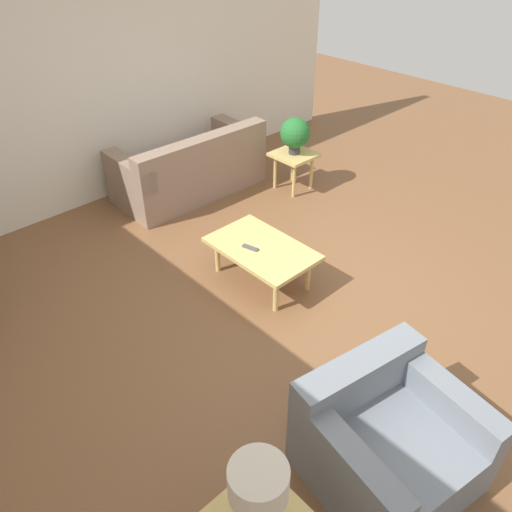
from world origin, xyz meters
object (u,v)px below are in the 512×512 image
sofa (191,170)px  table_lamp (258,488)px  side_table_plant (294,159)px  potted_plant (295,134)px  coffee_table (262,251)px  armchair (386,441)px

sofa → table_lamp: bearing=58.5°
sofa → table_lamp: (-3.72, 2.40, 0.48)m
sofa → side_table_plant: size_ratio=3.77×
table_lamp → potted_plant: bearing=-49.2°
side_table_plant → table_lamp: bearing=130.8°
table_lamp → coffee_table: bearing=-44.3°
armchair → potted_plant: (3.06, -2.42, 0.43)m
armchair → coffee_table: armchair is taller
side_table_plant → armchair: bearing=141.7°
armchair → coffee_table: (1.97, -0.81, 0.04)m
coffee_table → table_lamp: table_lamp is taller
sofa → table_lamp: 4.45m
coffee_table → table_lamp: 2.61m
coffee_table → table_lamp: bearing=135.7°
sofa → potted_plant: size_ratio=4.11×
side_table_plant → sofa: bearing=51.7°
sofa → coffee_table: 1.98m
coffee_table → side_table_plant: 1.94m
potted_plant → table_lamp: size_ratio=0.98×
coffee_table → potted_plant: 1.98m
sofa → armchair: size_ratio=1.68×
armchair → coffee_table: size_ratio=1.07×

